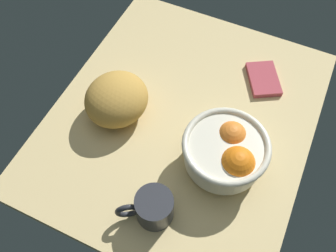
% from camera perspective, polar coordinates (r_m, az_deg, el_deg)
% --- Properties ---
extents(ground_plane, '(0.77, 0.65, 0.03)m').
position_cam_1_polar(ground_plane, '(0.97, 2.16, 0.92)').
color(ground_plane, '#D9C082').
extents(fruit_bowl, '(0.20, 0.20, 0.12)m').
position_cam_1_polar(fruit_bowl, '(0.84, 9.22, -3.99)').
color(fruit_bowl, silver).
rests_on(fruit_bowl, ground).
extents(bread_loaf, '(0.20, 0.19, 0.11)m').
position_cam_1_polar(bread_loaf, '(0.93, -8.06, 4.20)').
color(bread_loaf, gold).
rests_on(bread_loaf, ground).
extents(napkin_folded, '(0.14, 0.13, 0.02)m').
position_cam_1_polar(napkin_folded, '(1.05, 14.71, 7.13)').
color(napkin_folded, '#B34550').
rests_on(napkin_folded, ground).
extents(mug, '(0.09, 0.11, 0.08)m').
position_cam_1_polar(mug, '(0.81, -2.38, -12.69)').
color(mug, '#2A2C32').
rests_on(mug, ground).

